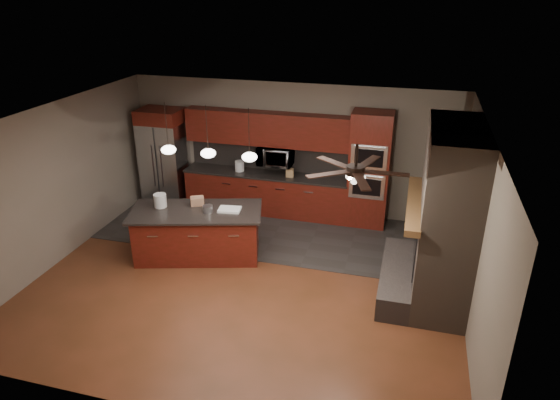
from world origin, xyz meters
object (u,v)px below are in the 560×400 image
(refrigerator, at_px, (164,157))
(counter_bucket, at_px, (240,166))
(kitchen_island, at_px, (198,233))
(cardboard_box, at_px, (197,201))
(paint_can, at_px, (208,209))
(counter_box, at_px, (290,173))
(oven_tower, at_px, (369,170))
(microwave, at_px, (276,156))
(white_bucket, at_px, (160,201))
(paint_tray, at_px, (230,209))

(refrigerator, bearing_deg, counter_bucket, 2.67)
(kitchen_island, height_order, counter_bucket, counter_bucket)
(cardboard_box, bearing_deg, paint_can, -64.73)
(kitchen_island, relative_size, cardboard_box, 10.63)
(paint_can, bearing_deg, cardboard_box, 141.73)
(refrigerator, height_order, paint_can, refrigerator)
(paint_can, bearing_deg, counter_box, 65.57)
(oven_tower, bearing_deg, refrigerator, -179.06)
(cardboard_box, bearing_deg, microwave, 38.44)
(microwave, distance_m, white_bucket, 2.73)
(paint_can, relative_size, cardboard_box, 0.76)
(microwave, bearing_deg, counter_box, -16.33)
(microwave, relative_size, counter_bucket, 3.29)
(microwave, height_order, kitchen_island, microwave)
(oven_tower, height_order, refrigerator, oven_tower)
(white_bucket, relative_size, counter_bucket, 1.09)
(oven_tower, relative_size, cardboard_box, 9.96)
(kitchen_island, relative_size, white_bucket, 10.43)
(white_bucket, relative_size, cardboard_box, 1.02)
(kitchen_island, bearing_deg, paint_tray, -0.71)
(refrigerator, height_order, kitchen_island, refrigerator)
(white_bucket, distance_m, paint_tray, 1.28)
(kitchen_island, bearing_deg, white_bucket, 165.25)
(cardboard_box, bearing_deg, oven_tower, 7.09)
(microwave, distance_m, refrigerator, 2.55)
(microwave, height_order, white_bucket, microwave)
(oven_tower, xyz_separation_m, paint_can, (-2.60, -2.17, -0.21))
(kitchen_island, relative_size, counter_box, 14.62)
(paint_can, xyz_separation_m, paint_tray, (0.35, 0.16, -0.04))
(refrigerator, bearing_deg, oven_tower, 0.94)
(refrigerator, height_order, paint_tray, refrigerator)
(paint_can, distance_m, paint_tray, 0.39)
(cardboard_box, bearing_deg, refrigerator, 104.52)
(oven_tower, height_order, kitchen_island, oven_tower)
(oven_tower, distance_m, microwave, 1.98)
(white_bucket, bearing_deg, cardboard_box, 22.41)
(kitchen_island, distance_m, counter_box, 2.49)
(kitchen_island, relative_size, paint_tray, 6.47)
(paint_can, xyz_separation_m, cardboard_box, (-0.31, 0.24, 0.02))
(paint_can, bearing_deg, counter_bucket, 94.51)
(refrigerator, xyz_separation_m, counter_bucket, (1.74, 0.08, -0.07))
(microwave, relative_size, paint_tray, 1.87)
(microwave, bearing_deg, white_bucket, -124.56)
(refrigerator, distance_m, counter_bucket, 1.75)
(oven_tower, height_order, microwave, oven_tower)
(oven_tower, xyz_separation_m, paint_tray, (-2.25, -2.00, -0.25))
(paint_can, height_order, counter_bucket, counter_bucket)
(kitchen_island, bearing_deg, microwave, 52.88)
(refrigerator, xyz_separation_m, counter_box, (2.88, 0.03, -0.10))
(white_bucket, bearing_deg, counter_bucket, 71.19)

